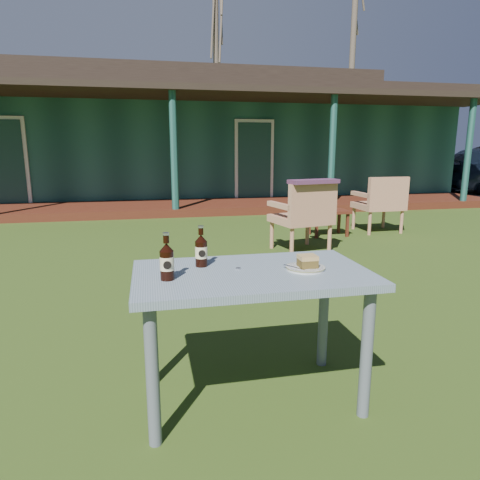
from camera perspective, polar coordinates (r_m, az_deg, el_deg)
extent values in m
plane|color=#334916|center=(3.92, -3.99, -7.84)|extent=(80.00, 80.00, 0.00)
cube|color=#1C4A42|center=(13.16, -10.04, 11.81)|extent=(15.00, 6.00, 2.60)
cube|color=black|center=(13.23, -10.28, 18.10)|extent=(15.80, 6.80, 0.30)
cube|color=black|center=(13.28, -10.35, 19.82)|extent=(12.00, 3.50, 0.60)
cube|color=#4C1E12|center=(9.34, -8.85, 4.28)|extent=(15.00, 1.80, 0.16)
cube|color=black|center=(9.33, -9.35, 18.86)|extent=(15.40, 2.00, 0.12)
cylinder|color=#1C4A42|center=(8.46, -8.79, 11.26)|extent=(0.14, 0.14, 2.45)
cylinder|color=#1C4A42|center=(9.24, 12.17, 11.20)|extent=(0.14, 0.14, 2.45)
cylinder|color=#1C4A42|center=(10.97, 28.13, 10.17)|extent=(0.14, 0.14, 2.45)
cube|color=white|center=(10.57, -28.86, 8.85)|extent=(0.95, 0.06, 2.00)
cube|color=#193D38|center=(10.54, -28.91, 8.84)|extent=(0.80, 0.04, 1.85)
cube|color=white|center=(10.44, 1.90, 10.30)|extent=(0.95, 0.06, 2.00)
cube|color=#193D38|center=(10.41, 1.94, 10.29)|extent=(0.80, 0.04, 1.85)
cylinder|color=brown|center=(22.68, -3.19, 20.79)|extent=(0.28, 0.28, 9.50)
cylinder|color=brown|center=(23.31, 14.72, 22.07)|extent=(0.28, 0.28, 11.00)
cube|color=slate|center=(2.20, 1.63, -4.67)|extent=(1.20, 0.70, 0.04)
cylinder|color=slate|center=(2.04, -11.58, -17.41)|extent=(0.06, 0.06, 0.68)
cylinder|color=slate|center=(2.28, 16.51, -14.34)|extent=(0.06, 0.06, 0.68)
cylinder|color=slate|center=(2.52, -11.73, -11.39)|extent=(0.06, 0.06, 0.68)
cylinder|color=slate|center=(2.72, 11.07, -9.58)|extent=(0.06, 0.06, 0.68)
cylinder|color=silver|center=(2.25, 8.71, -3.71)|extent=(0.20, 0.20, 0.01)
cylinder|color=olive|center=(2.25, 8.72, -3.59)|extent=(0.20, 0.20, 0.00)
cube|color=#52411A|center=(2.24, 8.99, -3.06)|extent=(0.09, 0.08, 0.04)
cube|color=tan|center=(2.23, 9.01, -2.29)|extent=(0.09, 0.09, 0.02)
cube|color=silver|center=(2.22, 7.23, -3.66)|extent=(0.08, 0.13, 0.00)
cylinder|color=black|center=(2.28, -5.18, -1.87)|extent=(0.06, 0.06, 0.13)
cone|color=black|center=(2.26, -5.23, 0.25)|extent=(0.06, 0.06, 0.04)
cylinder|color=black|center=(2.25, -5.24, 1.17)|extent=(0.03, 0.03, 0.04)
cylinder|color=silver|center=(2.24, -5.26, 1.77)|extent=(0.03, 0.03, 0.01)
cylinder|color=beige|center=(2.27, -5.19, -1.62)|extent=(0.07, 0.07, 0.06)
cylinder|color=black|center=(2.24, -5.09, -1.81)|extent=(0.04, 0.00, 0.04)
cylinder|color=black|center=(2.06, -9.70, -3.37)|extent=(0.07, 0.07, 0.14)
cone|color=black|center=(2.04, -9.79, -0.94)|extent=(0.07, 0.07, 0.04)
cylinder|color=black|center=(2.03, -9.83, 0.13)|extent=(0.03, 0.03, 0.04)
cylinder|color=silver|center=(2.03, -9.85, 0.82)|extent=(0.03, 0.03, 0.01)
cylinder|color=beige|center=(2.06, -9.71, -3.08)|extent=(0.07, 0.07, 0.06)
cylinder|color=black|center=(2.03, -9.67, -3.32)|extent=(0.04, 0.00, 0.04)
cylinder|color=silver|center=(2.22, -0.24, -3.84)|extent=(0.03, 0.03, 0.01)
cube|color=tan|center=(5.69, 8.08, 2.76)|extent=(0.79, 0.76, 0.09)
cube|color=tan|center=(5.42, 9.70, 5.11)|extent=(0.68, 0.22, 0.44)
cube|color=tan|center=(5.84, 10.53, 4.85)|extent=(0.20, 0.59, 0.06)
cube|color=tan|center=(5.52, 5.38, 4.59)|extent=(0.20, 0.59, 0.06)
cylinder|color=tan|center=(6.10, 8.96, 1.13)|extent=(0.05, 0.05, 0.37)
cylinder|color=tan|center=(5.81, 4.26, 0.70)|extent=(0.05, 0.05, 0.37)
cylinder|color=tan|center=(5.67, 11.85, 0.19)|extent=(0.05, 0.05, 0.37)
cylinder|color=tan|center=(5.36, 6.93, -0.32)|extent=(0.05, 0.05, 0.37)
cube|color=tan|center=(7.32, 17.91, 4.34)|extent=(0.68, 0.64, 0.09)
cube|color=tan|center=(7.06, 19.18, 6.16)|extent=(0.67, 0.10, 0.44)
cube|color=tan|center=(7.47, 19.88, 5.84)|extent=(0.09, 0.58, 0.06)
cube|color=tan|center=(7.17, 15.88, 5.86)|extent=(0.09, 0.58, 0.06)
cylinder|color=tan|center=(7.72, 18.60, 2.93)|extent=(0.05, 0.05, 0.37)
cylinder|color=tan|center=(7.44, 14.91, 2.83)|extent=(0.05, 0.05, 0.37)
cylinder|color=tan|center=(7.29, 20.73, 2.27)|extent=(0.05, 0.05, 0.37)
cylinder|color=tan|center=(6.99, 16.90, 2.14)|extent=(0.05, 0.05, 0.37)
cube|color=#552C4B|center=(5.40, 9.80, 7.70)|extent=(0.67, 0.34, 0.05)
cube|color=#4C1E12|center=(6.75, 11.73, 3.75)|extent=(0.60, 0.40, 0.04)
cube|color=#4C1E12|center=(6.55, 10.18, 1.79)|extent=(0.04, 0.04, 0.36)
cube|color=#4C1E12|center=(6.75, 14.12, 1.92)|extent=(0.04, 0.04, 0.36)
cube|color=#4C1E12|center=(6.82, 9.23, 2.23)|extent=(0.04, 0.04, 0.36)
cube|color=#4C1E12|center=(7.02, 13.05, 2.35)|extent=(0.04, 0.04, 0.36)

